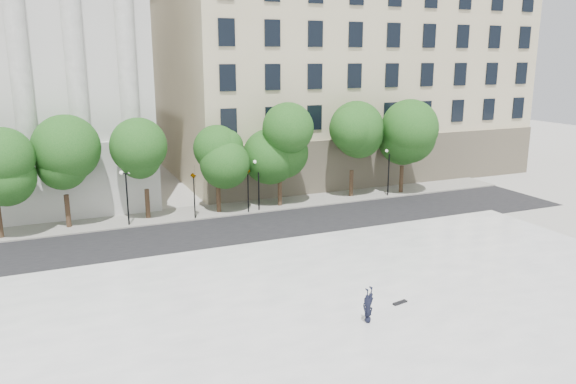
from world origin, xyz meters
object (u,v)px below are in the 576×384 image
traffic_light_west (193,173)px  person_lying (368,317)px  skateboard (400,303)px  traffic_light_east (248,168)px

traffic_light_west → person_lying: 21.54m
person_lying → skateboard: (2.54, 1.10, -0.19)m
traffic_light_west → person_lying: size_ratio=2.49×
skateboard → traffic_light_east: bearing=81.1°
traffic_light_east → skateboard: size_ratio=5.05×
traffic_light_west → traffic_light_east: size_ratio=1.00×
person_lying → skateboard: bearing=6.6°
traffic_light_east → skateboard: traffic_light_east is taller
traffic_light_east → skateboard: bearing=-87.5°
traffic_light_west → traffic_light_east: 4.41m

